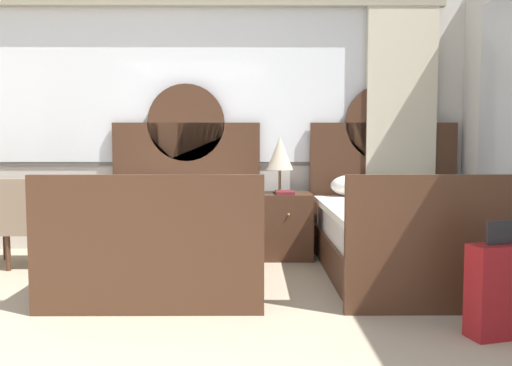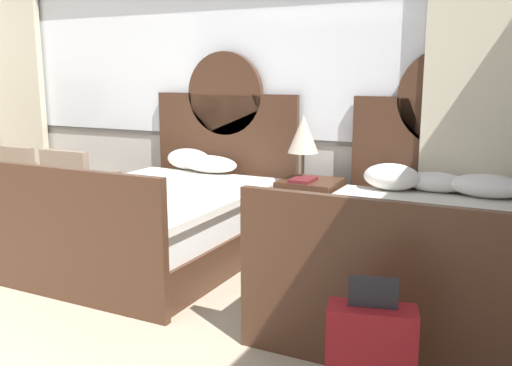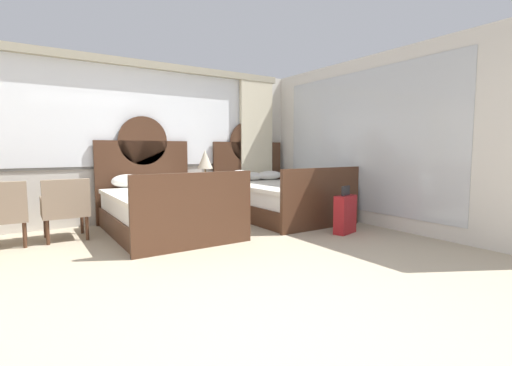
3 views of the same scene
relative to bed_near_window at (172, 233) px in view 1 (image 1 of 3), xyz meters
name	(u,v)px [view 1 (image 1 of 3)]	position (x,y,z in m)	size (l,w,h in m)	color
wall_back_window	(161,114)	(-0.28, 1.08, 1.10)	(6.47, 0.22, 2.70)	beige
bed_near_window	(172,233)	(0.00, 0.00, 0.00)	(1.56, 2.17, 1.77)	#472B1C
bed_near_mirror	(410,232)	(2.10, 0.01, 0.01)	(1.56, 2.17, 1.77)	#472B1C
nightstand_between_beds	(287,225)	(1.05, 0.65, -0.03)	(0.49, 0.51, 0.65)	#472B1C
table_lamp_on_nightstand	(280,154)	(0.98, 0.65, 0.68)	(0.27, 0.27, 0.56)	brown
book_on_nightstand	(285,193)	(1.02, 0.55, 0.31)	(0.18, 0.26, 0.03)	maroon
armchair_by_window_left	(40,218)	(-1.26, 0.27, 0.10)	(0.56, 0.56, 0.83)	#84705B
suitcase_on_floor	(501,290)	(2.17, -1.52, -0.08)	(0.42, 0.26, 0.69)	maroon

